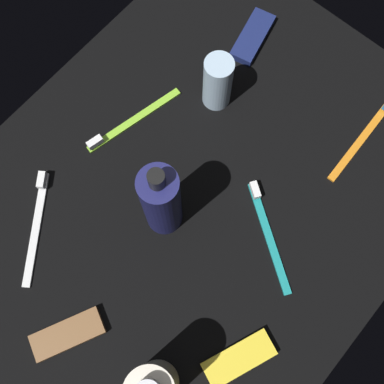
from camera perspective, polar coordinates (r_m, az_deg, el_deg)
name	(u,v)px	position (r cm, az deg, el deg)	size (l,w,h in cm)	color
ground_plane	(192,199)	(79.02, 0.00, -0.75)	(84.00, 64.00, 1.20)	black
lotion_bottle	(161,202)	(69.10, -3.53, -1.10)	(5.53, 5.53, 20.18)	navy
deodorant_stick	(218,82)	(80.23, 2.95, 12.44)	(4.63, 4.63, 10.81)	silver
toothbrush_teal	(267,230)	(77.40, 8.60, -4.32)	(10.94, 15.67, 2.10)	teal
toothbrush_orange	(366,133)	(86.30, 19.32, 6.37)	(18.03, 1.77, 2.10)	orange
toothbrush_lime	(128,123)	(82.92, -7.29, 7.87)	(17.82, 5.13, 2.10)	#8CD133
toothbrush_white	(37,221)	(80.51, -17.38, -3.18)	(15.20, 11.65, 2.10)	white
snack_bar_brown	(66,333)	(76.80, -14.20, -15.37)	(10.40, 4.00, 1.50)	brown
snack_bar_yellow	(239,359)	(74.95, 5.38, -18.48)	(10.40, 4.00, 1.50)	yellow
snack_bar_navy	(253,37)	(90.69, 6.96, 17.22)	(10.40, 4.00, 1.50)	navy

